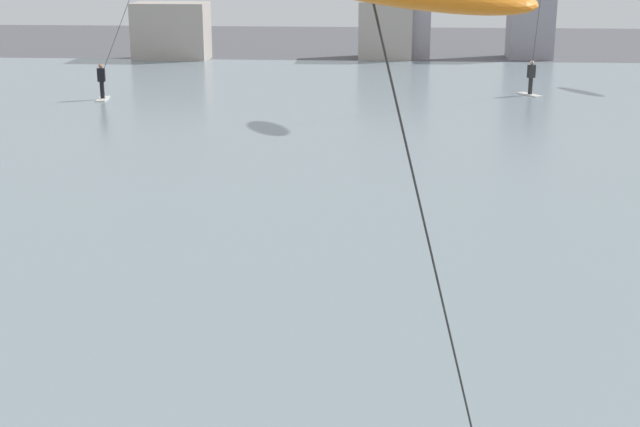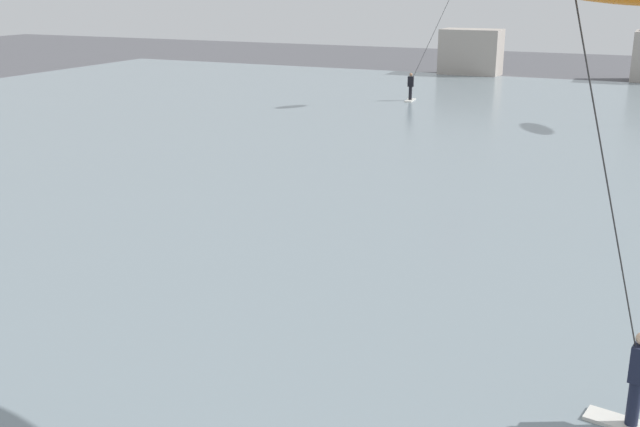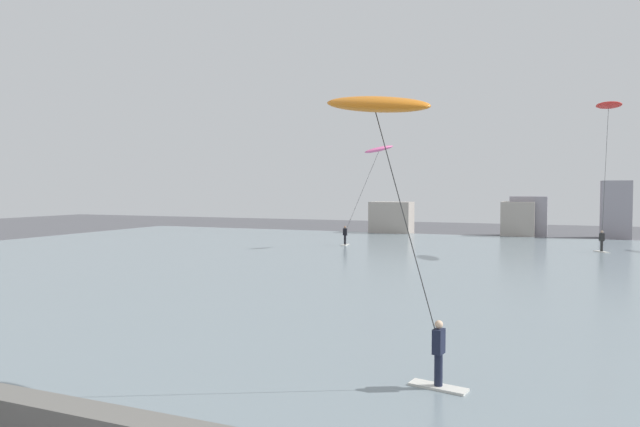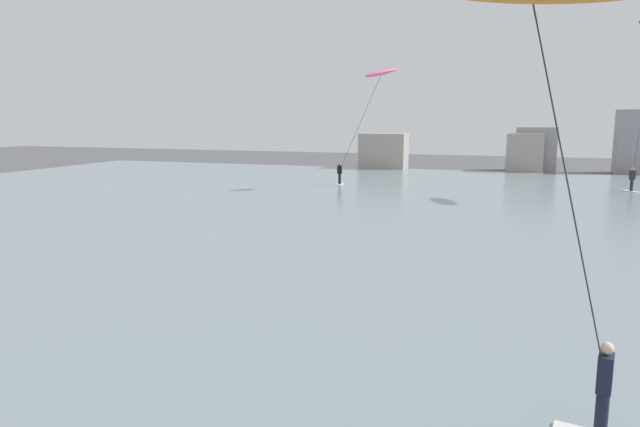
% 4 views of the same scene
% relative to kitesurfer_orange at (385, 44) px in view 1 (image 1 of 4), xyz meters
% --- Properties ---
extents(water_bay, '(84.00, 52.00, 0.10)m').
position_rel_kitesurfer_orange_xyz_m(water_bay, '(-2.22, 21.64, -6.22)').
color(water_bay, gray).
rests_on(water_bay, ground).
extents(far_shore_buildings, '(25.92, 5.15, 5.75)m').
position_rel_kitesurfer_orange_xyz_m(far_shore_buildings, '(-0.93, 49.48, -4.15)').
color(far_shore_buildings, '#A89E93').
rests_on(far_shore_buildings, ground).
extents(kitesurfer_orange, '(3.74, 2.23, 7.25)m').
position_rel_kitesurfer_orange_xyz_m(kitesurfer_orange, '(0.00, 0.00, 0.00)').
color(kitesurfer_orange, silver).
rests_on(kitesurfer_orange, water_bay).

